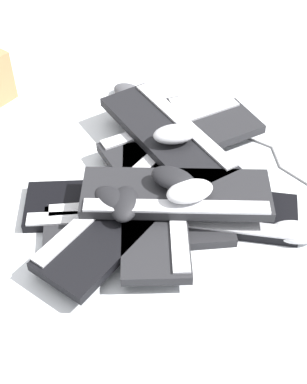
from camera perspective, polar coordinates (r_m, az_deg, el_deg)
The scene contains 17 objects.
ground_plane at distance 1.37m, azimuth 0.09°, elevation 0.65°, with size 3.20×3.20×0.00m, color silver.
keyboard_0 at distance 1.46m, azimuth 3.17°, elevation 4.69°, with size 0.46×0.28×0.03m.
keyboard_1 at distance 1.31m, azimuth -3.93°, elevation -1.30°, with size 0.17×0.45×0.03m.
keyboard_2 at distance 1.26m, azimuth -1.55°, elevation -3.56°, with size 0.19×0.45×0.03m.
keyboard_3 at distance 1.29m, azimuth 5.53°, elevation -1.95°, with size 0.22×0.46×0.03m.
keyboard_4 at distance 1.23m, azimuth -3.68°, elevation -2.92°, with size 0.44×0.38×0.03m.
keyboard_5 at distance 1.26m, azimuth 0.06°, elevation -1.43°, with size 0.44×0.16×0.03m.
keyboard_6 at distance 1.24m, azimuth 2.49°, elevation -0.22°, with size 0.16×0.44×0.03m.
keyboard_7 at distance 1.45m, azimuth 3.11°, elevation 5.86°, with size 0.34×0.46×0.03m.
keyboard_8 at distance 1.41m, azimuth 1.47°, elevation 6.22°, with size 0.45×0.36×0.03m.
mouse_0 at distance 1.22m, azimuth -4.24°, elevation -0.94°, with size 0.11×0.07×0.04m, color black.
mouse_1 at distance 1.28m, azimuth 14.86°, elevation -4.16°, with size 0.11×0.07×0.04m, color silver.
mouse_2 at distance 1.23m, azimuth 2.20°, elevation 1.44°, with size 0.11×0.07×0.04m, color black.
mouse_3 at distance 1.35m, azimuth 2.33°, elevation 6.20°, with size 0.11×0.07×0.04m, color #B7B7BC.
mouse_4 at distance 1.21m, azimuth -3.05°, elevation -1.28°, with size 0.11×0.07×0.04m, color black.
mouse_5 at distance 1.20m, azimuth 3.95°, elevation 0.09°, with size 0.11×0.07×0.04m, color silver.
mouse_6 at distance 1.66m, azimuth -2.53°, elevation 10.59°, with size 0.11×0.07×0.04m, color #4C4C51.
Camera 1 is at (-0.98, 0.00, 0.95)m, focal length 50.00 mm.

